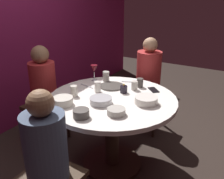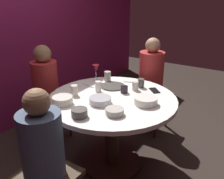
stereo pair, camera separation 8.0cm
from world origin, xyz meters
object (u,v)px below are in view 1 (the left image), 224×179
object	(u,v)px
bowl_sauce_side	(81,113)
cup_center_front	(74,91)
dinner_plate	(112,86)
cup_near_candle	(134,85)
wine_glass	(94,69)
bowl_serving_large	(101,100)
cell_phone	(153,90)
dining_table	(112,114)
seated_diner_right	(149,75)
bowl_rice_portion	(146,100)
seated_diner_back	(43,85)
seated_diner_left	(46,150)
cup_far_edge	(98,87)
candle_holder	(124,89)
bowl_salad_center	(116,111)
bowl_small_white	(63,101)
cup_by_left_diner	(140,83)
cup_by_right_diner	(106,76)

from	to	relation	value
bowl_sauce_side	cup_center_front	size ratio (longest dim) A/B	1.29
dinner_plate	cup_near_candle	bearing A→B (deg)	-78.18
wine_glass	bowl_serving_large	distance (m)	0.61
cup_center_front	cell_phone	bearing A→B (deg)	-48.89
dining_table	seated_diner_right	xyz separation A→B (m)	(0.87, 0.00, 0.15)
cell_phone	cup_near_candle	world-z (taller)	cup_near_candle
bowl_rice_portion	seated_diner_back	bearing A→B (deg)	92.04
seated_diner_left	seated_diner_right	bearing A→B (deg)	0.00
dining_table	cup_far_edge	world-z (taller)	cup_far_edge
dining_table	dinner_plate	xyz separation A→B (m)	(0.24, 0.14, 0.18)
candle_holder	bowl_serving_large	size ratio (longest dim) A/B	0.46
dinner_plate	cell_phone	world-z (taller)	dinner_plate
dinner_plate	candle_holder	bearing A→B (deg)	-113.13
seated_diner_back	bowl_serving_large	world-z (taller)	seated_diner_back
seated_diner_right	candle_holder	size ratio (longest dim) A/B	12.85
wine_glass	bowl_salad_center	distance (m)	0.84
cell_phone	bowl_small_white	bearing A→B (deg)	-172.43
cell_phone	bowl_small_white	distance (m)	0.90
seated_diner_back	cup_near_candle	world-z (taller)	seated_diner_back
bowl_sauce_side	cup_far_edge	size ratio (longest dim) A/B	1.22
dinner_plate	cup_by_left_diner	xyz separation A→B (m)	(0.14, -0.25, 0.04)
seated_diner_left	wine_glass	size ratio (longest dim) A/B	6.36
seated_diner_left	bowl_rice_portion	xyz separation A→B (m)	(0.90, -0.32, 0.09)
bowl_small_white	cup_center_front	world-z (taller)	cup_center_front
bowl_salad_center	cup_center_front	bearing A→B (deg)	76.74
wine_glass	cup_center_front	distance (m)	0.47
cell_phone	bowl_sauce_side	size ratio (longest dim) A/B	1.09
bowl_salad_center	cup_far_edge	world-z (taller)	cup_far_edge
seated_diner_back	cup_by_left_diner	world-z (taller)	seated_diner_back
bowl_sauce_side	cup_center_front	world-z (taller)	cup_center_front
wine_glass	cup_far_edge	bearing A→B (deg)	-139.89
bowl_sauce_side	cup_near_candle	distance (m)	0.75
seated_diner_right	seated_diner_back	bearing A→B (deg)	-45.63
seated_diner_back	bowl_serving_large	size ratio (longest dim) A/B	5.77
cell_phone	cup_by_right_diner	distance (m)	0.56
bowl_salad_center	cup_center_front	xyz separation A→B (m)	(0.12, 0.53, 0.02)
seated_diner_left	wine_glass	bearing A→B (deg)	19.33
wine_glass	cup_by_right_diner	bearing A→B (deg)	-64.56
cup_center_front	bowl_salad_center	bearing A→B (deg)	-103.26
dinner_plate	cup_center_front	xyz separation A→B (m)	(-0.38, 0.18, 0.04)
candle_holder	cup_by_right_diner	xyz separation A→B (m)	(0.20, 0.33, 0.02)
cup_by_right_diner	cup_by_left_diner	bearing A→B (deg)	-86.94
cup_far_edge	seated_diner_right	bearing A→B (deg)	-13.26
dinner_plate	cup_near_candle	size ratio (longest dim) A/B	2.93
candle_holder	bowl_sauce_side	distance (m)	0.62
cell_phone	bowl_sauce_side	world-z (taller)	bowl_sauce_side
bowl_serving_large	cup_near_candle	size ratio (longest dim) A/B	2.27
cup_center_front	cup_far_edge	xyz separation A→B (m)	(0.20, -0.13, 0.00)
wine_glass	dinner_plate	distance (m)	0.30
bowl_salad_center	cup_by_right_diner	xyz separation A→B (m)	(0.63, 0.49, 0.03)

